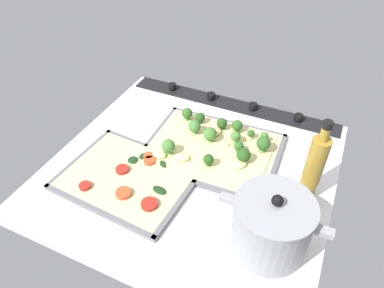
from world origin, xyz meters
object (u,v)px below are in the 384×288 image
(baking_tray_front, at_px, (212,151))
(cooking_pot, at_px, (271,225))
(baking_tray_back, at_px, (128,178))
(oil_bottle, at_px, (314,167))
(veggie_pizza_back, at_px, (129,177))
(broccoli_pizza, at_px, (214,145))

(baking_tray_front, relative_size, cooking_pot, 1.63)
(baking_tray_back, height_order, oil_bottle, oil_bottle)
(cooking_pot, bearing_deg, baking_tray_front, -46.22)
(baking_tray_back, distance_m, veggie_pizza_back, 0.01)
(broccoli_pizza, xyz_separation_m, oil_bottle, (-0.28, 0.06, 0.08))
(baking_tray_front, xyz_separation_m, veggie_pizza_back, (0.16, 0.20, 0.01))
(broccoli_pizza, distance_m, oil_bottle, 0.29)
(baking_tray_front, distance_m, broccoli_pizza, 0.02)
(broccoli_pizza, relative_size, cooking_pot, 1.53)
(baking_tray_back, xyz_separation_m, veggie_pizza_back, (-0.00, 0.00, 0.01))
(baking_tray_front, distance_m, veggie_pizza_back, 0.25)
(oil_bottle, bearing_deg, veggie_pizza_back, 18.08)
(oil_bottle, bearing_deg, cooking_pot, 74.43)
(cooking_pot, height_order, oil_bottle, oil_bottle)
(baking_tray_front, height_order, baking_tray_back, same)
(broccoli_pizza, xyz_separation_m, cooking_pot, (-0.22, 0.24, 0.05))
(veggie_pizza_back, xyz_separation_m, cooking_pot, (-0.39, 0.04, 0.06))
(cooking_pot, bearing_deg, veggie_pizza_back, -5.95)
(baking_tray_front, distance_m, cooking_pot, 0.33)
(broccoli_pizza, bearing_deg, baking_tray_back, 50.66)
(veggie_pizza_back, bearing_deg, oil_bottle, -161.92)
(veggie_pizza_back, distance_m, oil_bottle, 0.47)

